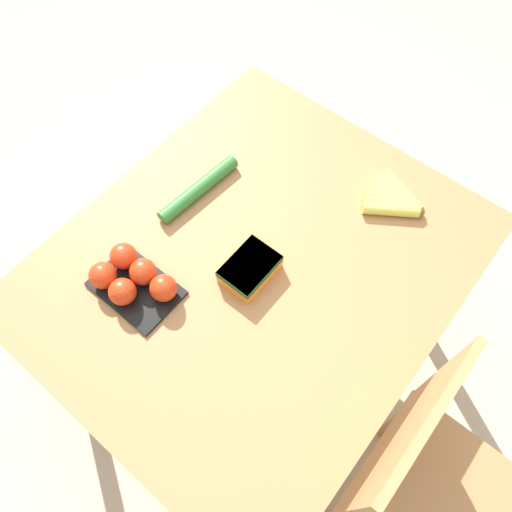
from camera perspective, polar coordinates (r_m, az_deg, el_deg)
The scene contains 7 objects.
ground_plane at distance 1.97m, azimuth 0.00°, elevation -10.57°, with size 12.00×12.00×0.00m, color #B7A88E.
dining_table at distance 1.39m, azimuth 0.00°, elevation -2.58°, with size 1.12×0.95×0.72m.
chair at distance 1.45m, azimuth 18.14°, elevation -23.46°, with size 0.42×0.40×0.95m.
banana_bunch at distance 1.43m, azimuth 15.62°, elevation 6.18°, with size 0.17×0.17×0.04m.
tomato_pack at distance 1.27m, azimuth -14.00°, elevation -2.51°, with size 0.15×0.22×0.08m.
carrot_bag at distance 1.26m, azimuth -0.71°, elevation -1.42°, with size 0.14×0.10×0.05m.
cucumber_near at distance 1.41m, azimuth -6.57°, elevation 7.64°, with size 0.28×0.06×0.04m.
Camera 1 is at (0.47, 0.39, 1.87)m, focal length 35.00 mm.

